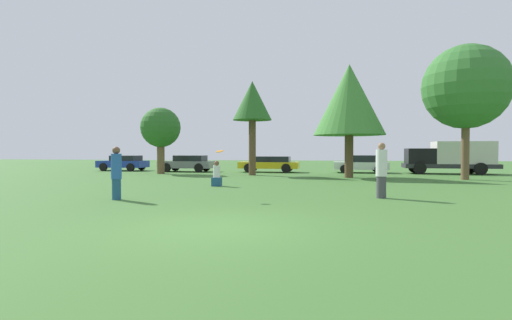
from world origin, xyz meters
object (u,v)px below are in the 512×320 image
Objects in this scene: frisbee at (220,151)px; bystander_sitting at (217,176)px; tree_1 at (252,103)px; parked_car_grey at (188,163)px; tree_0 at (161,128)px; person_catcher at (381,170)px; parked_car_blue at (124,163)px; person_thrower at (116,173)px; parked_car_yellow at (270,164)px; tree_3 at (466,87)px; delivery_truck_black at (451,156)px; tree_2 at (349,100)px; parked_car_white at (362,164)px.

bystander_sitting is (-1.38, 4.74, -1.11)m from frisbee.
tree_1 is 7.96m from parked_car_grey.
bystander_sitting is 0.25× the size of tree_0.
parked_car_grey is at bearing 115.08° from bystander_sitting.
person_catcher reaches higher than parked_car_grey.
person_thrower is at bearing 119.54° from parked_car_blue.
bystander_sitting is 0.25× the size of parked_car_yellow.
parked_car_yellow is (-11.82, 6.03, -4.53)m from tree_3.
person_thrower is at bearing 82.63° from parked_car_yellow.
parked_car_grey is at bearing 2.70° from delivery_truck_black.
tree_1 is at bearing -5.05° from tree_0.
parked_car_yellow is at bearing 79.50° from tree_1.
person_catcher is 7.61m from bystander_sitting.
tree_0 is 13.19m from tree_2.
person_catcher is at bearing -61.11° from tree_1.
parked_car_grey reaches higher than parked_car_yellow.
person_thrower is 19.19m from tree_3.
person_catcher is 0.25× the size of tree_3.
parked_car_blue is (-12.69, 17.28, -0.94)m from frisbee.
parked_car_yellow is 0.74× the size of delivery_truck_black.
tree_1 is at bearing -73.20° from person_catcher.
person_thrower is 1.50× the size of bystander_sitting.
tree_0 is at bearing -55.23° from person_catcher.
parked_car_blue reaches higher than parked_car_yellow.
person_thrower reaches higher than parked_car_blue.
person_thrower is 0.28× the size of tree_1.
parked_car_blue is at bearing 0.41° from parked_car_yellow.
delivery_truck_black reaches higher than parked_car_white.
bystander_sitting is 11.39m from tree_0.
parked_car_grey is at bearing 4.88° from parked_car_white.
parked_car_grey is (-6.94, 16.62, -0.92)m from frisbee.
person_thrower is 20.41m from parked_car_white.
person_catcher is at bearing -27.46° from bystander_sitting.
frisbee is 0.04× the size of tree_2.
person_catcher is at bearing 88.28° from parked_car_white.
tree_0 is at bearing 120.05° from frisbee.
tree_0 is (-6.52, 8.92, 2.75)m from bystander_sitting.
tree_0 reaches higher than parked_car_yellow.
parked_car_grey is 6.50m from parked_car_yellow.
person_thrower is 15.18m from tree_0.
tree_3 is 1.77× the size of parked_car_grey.
delivery_truck_black is at bearing -178.36° from parked_car_yellow.
parked_car_white is at bearing -175.06° from parked_car_yellow.
tree_1 reaches higher than person_thrower.
parked_car_grey is (5.74, -0.66, 0.02)m from parked_car_blue.
tree_3 is (12.75, 6.18, 4.70)m from bystander_sitting.
tree_0 is (-13.26, 12.43, 2.28)m from person_catcher.
tree_1 reaches higher than delivery_truck_black.
parked_car_grey is 0.93× the size of parked_car_yellow.
frisbee reaches higher than bystander_sitting.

